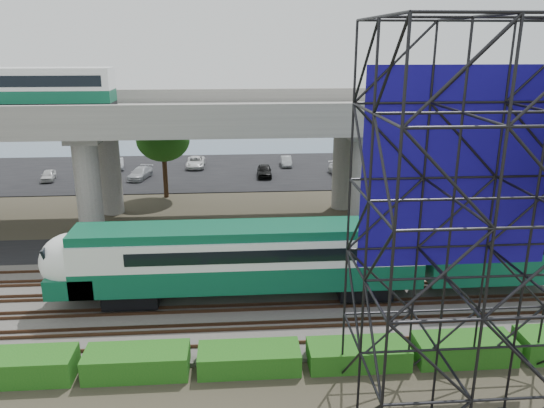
{
  "coord_description": "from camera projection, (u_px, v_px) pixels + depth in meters",
  "views": [
    {
      "loc": [
        0.51,
        -25.16,
        14.29
      ],
      "look_at": [
        2.79,
        6.0,
        4.64
      ],
      "focal_mm": 35.0,
      "sensor_mm": 36.0,
      "label": 1
    }
  ],
  "objects": [
    {
      "name": "ballast_bed",
      "position": [
        228.0,
        302.0,
        30.03
      ],
      "size": [
        90.0,
        12.0,
        0.2
      ],
      "primitive_type": "cube",
      "color": "slate",
      "rests_on": "ground"
    },
    {
      "name": "trees",
      "position": [
        168.0,
        157.0,
        41.59
      ],
      "size": [
        40.94,
        16.94,
        7.69
      ],
      "color": "#382314",
      "rests_on": "ground"
    },
    {
      "name": "harbor_water",
      "position": [
        230.0,
        138.0,
        81.51
      ],
      "size": [
        140.0,
        40.0,
        0.03
      ],
      "primitive_type": "cube",
      "color": "#4A617A",
      "rests_on": "ground"
    },
    {
      "name": "commuter_train",
      "position": [
        287.0,
        255.0,
        29.44
      ],
      "size": [
        29.3,
        3.06,
        4.3
      ],
      "color": "black",
      "rests_on": "rail_tracks"
    },
    {
      "name": "service_road",
      "position": [
        229.0,
        247.0,
        38.15
      ],
      "size": [
        90.0,
        5.0,
        0.08
      ],
      "primitive_type": "cube",
      "color": "black",
      "rests_on": "ground"
    },
    {
      "name": "hedge_strip",
      "position": [
        249.0,
        358.0,
        23.96
      ],
      "size": [
        34.6,
        1.8,
        1.2
      ],
      "color": "#155112",
      "rests_on": "ground"
    },
    {
      "name": "scaffold_tower",
      "position": [
        490.0,
        239.0,
        19.02
      ],
      "size": [
        9.36,
        6.36,
        15.0
      ],
      "color": "black",
      "rests_on": "ground"
    },
    {
      "name": "parked_cars",
      "position": [
        245.0,
        166.0,
        60.06
      ],
      "size": [
        39.63,
        9.54,
        1.31
      ],
      "color": "silver",
      "rests_on": "parking_lot"
    },
    {
      "name": "parking_lot",
      "position": [
        230.0,
        171.0,
        60.54
      ],
      "size": [
        90.0,
        18.0,
        0.08
      ],
      "primitive_type": "cube",
      "color": "black",
      "rests_on": "ground"
    },
    {
      "name": "rail_tracks",
      "position": [
        228.0,
        299.0,
        29.98
      ],
      "size": [
        90.0,
        9.52,
        0.16
      ],
      "color": "#472D1E",
      "rests_on": "ballast_bed"
    },
    {
      "name": "suv",
      "position": [
        183.0,
        236.0,
        38.26
      ],
      "size": [
        5.85,
        4.25,
        1.48
      ],
      "primitive_type": "imported",
      "rotation": [
        0.0,
        0.0,
        1.19
      ],
      "color": "black",
      "rests_on": "service_road"
    },
    {
      "name": "ground",
      "position": [
        228.0,
        322.0,
        28.15
      ],
      "size": [
        140.0,
        140.0,
        0.0
      ],
      "primitive_type": "plane",
      "color": "#474233",
      "rests_on": "ground"
    },
    {
      "name": "overpass",
      "position": [
        213.0,
        123.0,
        40.9
      ],
      "size": [
        80.0,
        12.0,
        12.4
      ],
      "color": "#9E9B93",
      "rests_on": "ground"
    }
  ]
}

